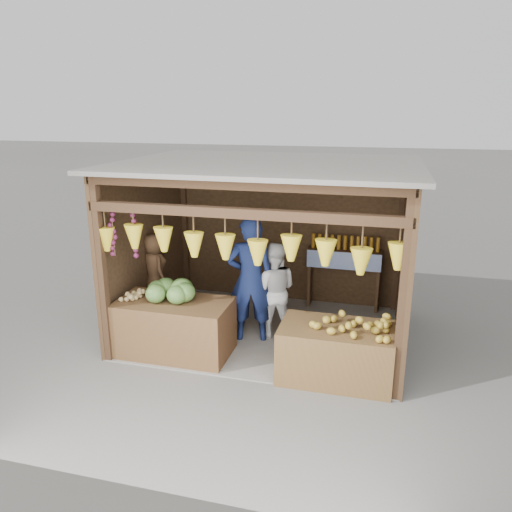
{
  "coord_description": "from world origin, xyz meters",
  "views": [
    {
      "loc": [
        1.66,
        -7.03,
        3.4
      ],
      "look_at": [
        -0.16,
        -0.1,
        1.27
      ],
      "focal_mm": 35.0,
      "sensor_mm": 36.0,
      "label": 1
    }
  ],
  "objects_px": {
    "counter_right": "(336,353)",
    "woman_standing": "(274,290)",
    "man_standing": "(250,280)",
    "counter_left": "(174,328)",
    "vendor_seated": "(155,269)"
  },
  "relations": [
    {
      "from": "man_standing",
      "to": "woman_standing",
      "type": "relative_size",
      "value": 1.28
    },
    {
      "from": "counter_left",
      "to": "man_standing",
      "type": "height_order",
      "value": "man_standing"
    },
    {
      "from": "man_standing",
      "to": "vendor_seated",
      "type": "distance_m",
      "value": 1.7
    },
    {
      "from": "counter_left",
      "to": "woman_standing",
      "type": "bearing_deg",
      "value": 37.38
    },
    {
      "from": "counter_right",
      "to": "man_standing",
      "type": "bearing_deg",
      "value": 149.3
    },
    {
      "from": "woman_standing",
      "to": "vendor_seated",
      "type": "relative_size",
      "value": 1.29
    },
    {
      "from": "woman_standing",
      "to": "vendor_seated",
      "type": "height_order",
      "value": "woman_standing"
    },
    {
      "from": "counter_left",
      "to": "woman_standing",
      "type": "relative_size",
      "value": 1.07
    },
    {
      "from": "counter_right",
      "to": "woman_standing",
      "type": "height_order",
      "value": "woman_standing"
    },
    {
      "from": "counter_left",
      "to": "counter_right",
      "type": "relative_size",
      "value": 1.11
    },
    {
      "from": "man_standing",
      "to": "woman_standing",
      "type": "xyz_separation_m",
      "value": [
        0.3,
        0.23,
        -0.21
      ]
    },
    {
      "from": "vendor_seated",
      "to": "counter_right",
      "type": "bearing_deg",
      "value": -157.43
    },
    {
      "from": "counter_right",
      "to": "vendor_seated",
      "type": "xyz_separation_m",
      "value": [
        -3.04,
        1.08,
        0.55
      ]
    },
    {
      "from": "vendor_seated",
      "to": "counter_left",
      "type": "bearing_deg",
      "value": 169.35
    },
    {
      "from": "vendor_seated",
      "to": "woman_standing",
      "type": "bearing_deg",
      "value": -139.09
    }
  ]
}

